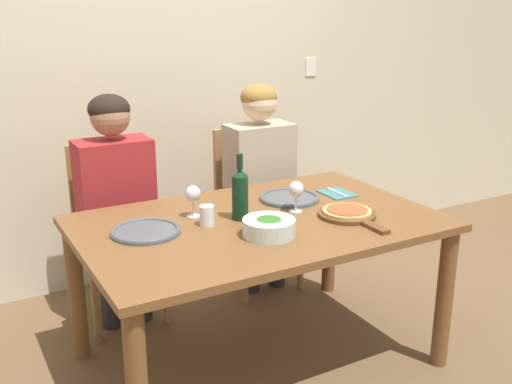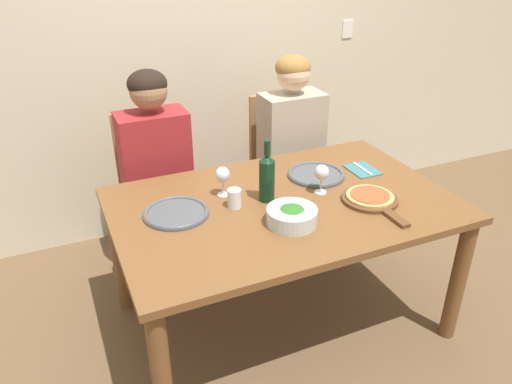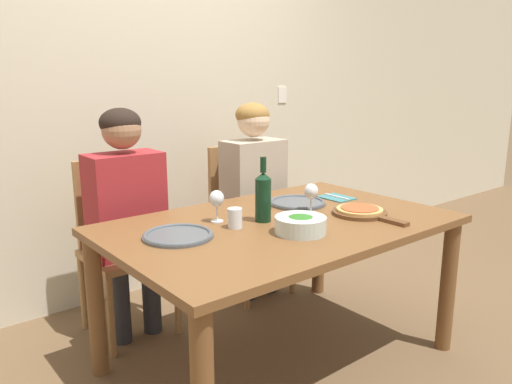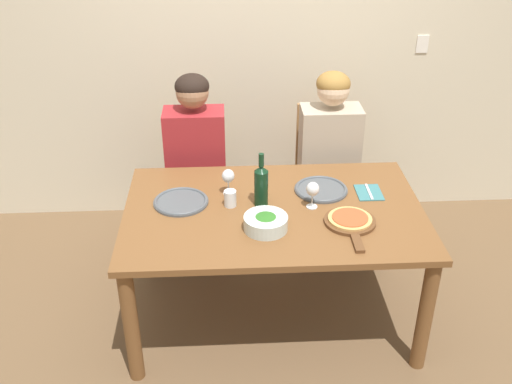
% 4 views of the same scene
% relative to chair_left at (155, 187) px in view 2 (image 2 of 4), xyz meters
% --- Properties ---
extents(ground_plane, '(40.00, 40.00, 0.00)m').
position_rel_chair_left_xyz_m(ground_plane, '(0.44, -0.82, -0.51)').
color(ground_plane, brown).
extents(back_wall, '(10.00, 0.06, 2.70)m').
position_rel_chair_left_xyz_m(back_wall, '(0.44, 0.43, 0.84)').
color(back_wall, beige).
rests_on(back_wall, ground).
extents(dining_table, '(1.60, 1.02, 0.72)m').
position_rel_chair_left_xyz_m(dining_table, '(0.44, -0.82, 0.11)').
color(dining_table, brown).
rests_on(dining_table, ground).
extents(chair_left, '(0.42, 0.42, 0.95)m').
position_rel_chair_left_xyz_m(chair_left, '(0.00, 0.00, 0.00)').
color(chair_left, '#9E7042').
rests_on(chair_left, ground).
extents(chair_right, '(0.42, 0.42, 0.95)m').
position_rel_chair_left_xyz_m(chair_right, '(0.86, 0.00, 0.00)').
color(chair_right, '#9E7042').
rests_on(chair_right, ground).
extents(person_woman, '(0.47, 0.51, 1.23)m').
position_rel_chair_left_xyz_m(person_woman, '(-0.00, -0.11, 0.23)').
color(person_woman, '#28282D').
rests_on(person_woman, ground).
extents(person_man, '(0.47, 0.51, 1.23)m').
position_rel_chair_left_xyz_m(person_man, '(0.86, -0.11, 0.23)').
color(person_man, '#28282D').
rests_on(person_man, ground).
extents(wine_bottle, '(0.08, 0.08, 0.31)m').
position_rel_chair_left_xyz_m(wine_bottle, '(0.38, -0.77, 0.34)').
color(wine_bottle, black).
rests_on(wine_bottle, dining_table).
extents(broccoli_bowl, '(0.22, 0.22, 0.08)m').
position_rel_chair_left_xyz_m(broccoli_bowl, '(0.39, -1.01, 0.25)').
color(broccoli_bowl, silver).
rests_on(broccoli_bowl, dining_table).
extents(dinner_plate_left, '(0.30, 0.30, 0.02)m').
position_rel_chair_left_xyz_m(dinner_plate_left, '(-0.06, -0.73, 0.22)').
color(dinner_plate_left, '#4C5156').
rests_on(dinner_plate_left, dining_table).
extents(dinner_plate_right, '(0.30, 0.30, 0.02)m').
position_rel_chair_left_xyz_m(dinner_plate_right, '(0.72, -0.64, 0.22)').
color(dinner_plate_right, '#4C5156').
rests_on(dinner_plate_right, dining_table).
extents(pizza_on_board, '(0.27, 0.41, 0.04)m').
position_rel_chair_left_xyz_m(pizza_on_board, '(0.82, -0.98, 0.23)').
color(pizza_on_board, brown).
rests_on(pizza_on_board, dining_table).
extents(wine_glass_left, '(0.07, 0.07, 0.15)m').
position_rel_chair_left_xyz_m(wine_glass_left, '(0.20, -0.64, 0.32)').
color(wine_glass_left, silver).
rests_on(wine_glass_left, dining_table).
extents(wine_glass_right, '(0.07, 0.07, 0.15)m').
position_rel_chair_left_xyz_m(wine_glass_right, '(0.65, -0.81, 0.32)').
color(wine_glass_right, silver).
rests_on(wine_glass_right, dining_table).
extents(water_tumbler, '(0.07, 0.07, 0.09)m').
position_rel_chair_left_xyz_m(water_tumbler, '(0.21, -0.77, 0.26)').
color(water_tumbler, silver).
rests_on(water_tumbler, dining_table).
extents(fork_on_napkin, '(0.14, 0.18, 0.01)m').
position_rel_chair_left_xyz_m(fork_on_napkin, '(0.99, -0.68, 0.22)').
color(fork_on_napkin, '#387075').
rests_on(fork_on_napkin, dining_table).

